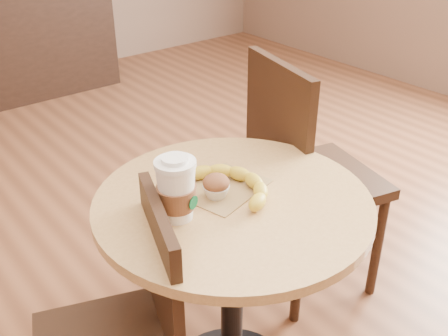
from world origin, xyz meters
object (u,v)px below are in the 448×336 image
(chair_left, at_px, (127,332))
(coffee_cup, at_px, (176,191))
(banana, at_px, (237,183))
(chair_right, at_px, (304,172))
(cafe_table, at_px, (232,253))
(muffin, at_px, (216,186))

(chair_left, height_order, coffee_cup, coffee_cup)
(coffee_cup, height_order, banana, coffee_cup)
(banana, bearing_deg, chair_right, 20.73)
(coffee_cup, bearing_deg, banana, -18.30)
(cafe_table, distance_m, chair_right, 0.58)
(cafe_table, relative_size, chair_left, 0.92)
(chair_right, xyz_separation_m, coffee_cup, (-0.71, -0.20, 0.28))
(muffin, bearing_deg, banana, -5.21)
(chair_left, distance_m, muffin, 0.46)
(muffin, xyz_separation_m, banana, (0.07, -0.01, -0.01))
(chair_right, xyz_separation_m, banana, (-0.50, -0.19, 0.23))
(chair_left, relative_size, banana, 2.82)
(muffin, distance_m, banana, 0.07)
(chair_right, bearing_deg, muffin, 122.17)
(coffee_cup, bearing_deg, muffin, -14.60)
(chair_right, relative_size, muffin, 13.00)
(muffin, relative_size, banana, 0.26)
(cafe_table, relative_size, coffee_cup, 4.37)
(cafe_table, height_order, chair_left, chair_left)
(coffee_cup, height_order, muffin, coffee_cup)
(cafe_table, height_order, chair_right, chair_right)
(cafe_table, bearing_deg, muffin, 132.12)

